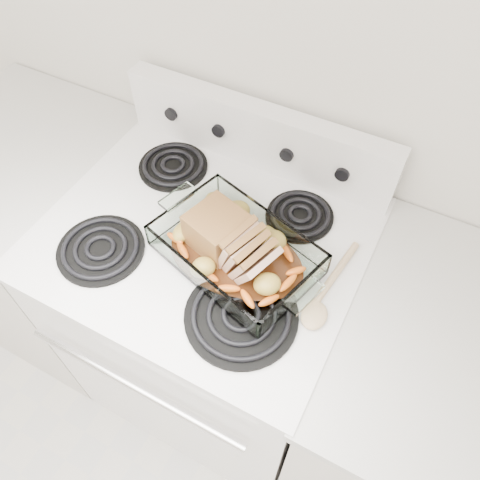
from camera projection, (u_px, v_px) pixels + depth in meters
The scene contains 7 objects.
electric_range at pixel (212, 318), 1.52m from camera, with size 0.78×0.70×1.12m.
counter_left at pixel (55, 244), 1.72m from camera, with size 0.58×0.68×0.93m.
counter_right at pixel (413, 418), 1.34m from camera, with size 0.58×0.68×0.93m.
baking_dish at pixel (236, 254), 1.08m from camera, with size 0.36×0.24×0.07m.
pork_roast at pixel (224, 240), 1.06m from camera, with size 0.22×0.12×0.09m.
roast_vegetables at pixel (242, 240), 1.10m from camera, with size 0.35×0.19×0.04m.
wooden_spoon at pixel (324, 297), 1.04m from camera, with size 0.06×0.26×0.02m.
Camera 1 is at (0.41, 1.07, 1.85)m, focal length 35.00 mm.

